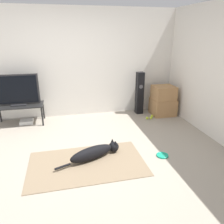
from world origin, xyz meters
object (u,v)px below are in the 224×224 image
(floor_speaker, at_px, (140,93))
(game_console, at_px, (27,122))
(cardboard_box_upper, at_px, (164,93))
(tennis_ball_by_boxes, at_px, (152,116))
(frisbee, at_px, (162,155))
(tv, at_px, (17,90))
(tennis_ball_loose_on_carpet, at_px, (147,118))
(dog, at_px, (95,152))
(tv_stand, at_px, (20,107))
(cardboard_box_lower, at_px, (163,107))
(tennis_ball_near_speaker, at_px, (151,118))

(floor_speaker, distance_m, game_console, 2.81)
(cardboard_box_upper, height_order, tennis_ball_by_boxes, cardboard_box_upper)
(game_console, bearing_deg, frisbee, -39.89)
(cardboard_box_upper, bearing_deg, tv, 176.88)
(tennis_ball_loose_on_carpet, bearing_deg, dog, -136.09)
(tv, bearing_deg, dog, -52.57)
(tv, distance_m, game_console, 0.76)
(tv_stand, height_order, game_console, tv_stand)
(frisbee, bearing_deg, tennis_ball_by_boxes, 72.64)
(cardboard_box_lower, bearing_deg, tv, 177.02)
(cardboard_box_lower, xyz_separation_m, tennis_ball_by_boxes, (-0.34, -0.14, -0.17))
(tennis_ball_by_boxes, relative_size, tennis_ball_near_speaker, 1.00)
(dog, bearing_deg, tv, 127.43)
(cardboard_box_upper, relative_size, tennis_ball_by_boxes, 7.87)
(floor_speaker, distance_m, tv, 2.89)
(frisbee, bearing_deg, tennis_ball_near_speaker, 73.82)
(cardboard_box_lower, distance_m, cardboard_box_upper, 0.37)
(frisbee, bearing_deg, floor_speaker, 81.14)
(tennis_ball_by_boxes, bearing_deg, tennis_ball_loose_on_carpet, -150.67)
(tv, bearing_deg, tv_stand, -90.00)
(floor_speaker, xyz_separation_m, tv_stand, (-2.88, -0.06, -0.13))
(frisbee, height_order, tennis_ball_near_speaker, tennis_ball_near_speaker)
(tennis_ball_by_boxes, bearing_deg, tv, 174.07)
(floor_speaker, bearing_deg, game_console, -178.78)
(tv, xyz_separation_m, tennis_ball_loose_on_carpet, (2.92, -0.41, -0.76))
(cardboard_box_upper, bearing_deg, tv_stand, 176.93)
(dog, distance_m, frisbee, 1.15)
(tennis_ball_near_speaker, distance_m, game_console, 2.94)
(game_console, bearing_deg, dog, -54.68)
(dog, bearing_deg, cardboard_box_upper, 39.91)
(frisbee, xyz_separation_m, game_console, (-2.44, 2.04, 0.02))
(frisbee, relative_size, cardboard_box_upper, 0.40)
(tennis_ball_loose_on_carpet, bearing_deg, tv, 171.92)
(tv_stand, xyz_separation_m, tv, (0.00, 0.00, 0.39))
(cardboard_box_upper, bearing_deg, frisbee, -115.12)
(cardboard_box_lower, relative_size, tennis_ball_by_boxes, 8.55)
(floor_speaker, relative_size, tv_stand, 1.04)
(dog, bearing_deg, frisbee, -9.35)
(tennis_ball_loose_on_carpet, bearing_deg, cardboard_box_upper, 24.57)
(dog, xyz_separation_m, cardboard_box_lower, (2.01, 1.68, 0.09))
(dog, distance_m, game_console, 2.28)
(tv, bearing_deg, tennis_ball_loose_on_carpet, -8.08)
(cardboard_box_upper, xyz_separation_m, tennis_ball_by_boxes, (-0.33, -0.13, -0.54))
(frisbee, relative_size, cardboard_box_lower, 0.36)
(tv_stand, distance_m, game_console, 0.38)
(tennis_ball_by_boxes, bearing_deg, tennis_ball_near_speaker, -123.52)
(cardboard_box_upper, height_order, floor_speaker, floor_speaker)
(tv_stand, bearing_deg, cardboard_box_upper, -3.07)
(dog, distance_m, tennis_ball_loose_on_carpet, 2.08)
(cardboard_box_lower, relative_size, cardboard_box_upper, 1.09)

